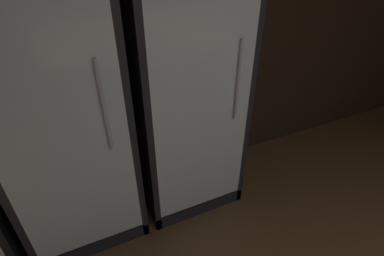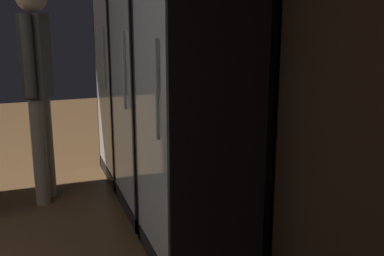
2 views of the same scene
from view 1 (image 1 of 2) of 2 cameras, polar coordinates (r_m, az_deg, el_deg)
name	(u,v)px [view 1 (image 1 of 2)]	position (r m, az deg, el deg)	size (l,w,h in m)	color
wall_back	(219,6)	(2.22, 5.72, 24.01)	(6.00, 0.06, 2.80)	black
cooler_left	(59,108)	(1.78, -25.89, 3.69)	(0.73, 0.59, 1.96)	black
cooler_center	(183,85)	(1.90, -1.94, 8.89)	(0.73, 0.59, 1.96)	black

